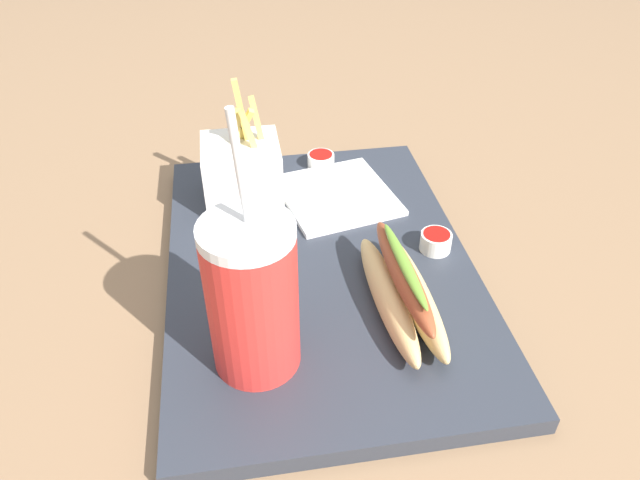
# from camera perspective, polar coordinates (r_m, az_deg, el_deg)

# --- Properties ---
(ground_plane) EXTENTS (2.40, 2.40, 0.02)m
(ground_plane) POSITION_cam_1_polar(r_m,az_deg,el_deg) (0.69, 0.00, -3.90)
(ground_plane) COLOR #8C6B4C
(food_tray) EXTENTS (0.48, 0.34, 0.02)m
(food_tray) POSITION_cam_1_polar(r_m,az_deg,el_deg) (0.68, 0.00, -2.65)
(food_tray) COLOR #2D333D
(food_tray) RESTS_ON ground_plane
(soda_cup) EXTENTS (0.08, 0.08, 0.25)m
(soda_cup) POSITION_cam_1_polar(r_m,az_deg,el_deg) (0.52, -6.46, -5.45)
(soda_cup) COLOR red
(soda_cup) RESTS_ON food_tray
(fries_basket) EXTENTS (0.09, 0.09, 0.16)m
(fries_basket) POSITION_cam_1_polar(r_m,az_deg,el_deg) (0.76, -7.40, 6.56)
(fries_basket) COLOR white
(fries_basket) RESTS_ON food_tray
(hot_dog_1) EXTENTS (0.19, 0.06, 0.06)m
(hot_dog_1) POSITION_cam_1_polar(r_m,az_deg,el_deg) (0.61, 7.77, -4.71)
(hot_dog_1) COLOR #DBB775
(hot_dog_1) RESTS_ON food_tray
(ketchup_cup_1) EXTENTS (0.04, 0.04, 0.02)m
(ketchup_cup_1) POSITION_cam_1_polar(r_m,az_deg,el_deg) (0.84, 0.08, 7.65)
(ketchup_cup_1) COLOR white
(ketchup_cup_1) RESTS_ON food_tray
(ketchup_cup_2) EXTENTS (0.04, 0.04, 0.02)m
(ketchup_cup_2) POSITION_cam_1_polar(r_m,az_deg,el_deg) (0.70, -7.89, 0.62)
(ketchup_cup_2) COLOR white
(ketchup_cup_2) RESTS_ON food_tray
(ketchup_cup_3) EXTENTS (0.04, 0.04, 0.02)m
(ketchup_cup_3) POSITION_cam_1_polar(r_m,az_deg,el_deg) (0.69, 11.07, -0.29)
(ketchup_cup_3) COLOR white
(ketchup_cup_3) RESTS_ON food_tray
(napkin_stack) EXTENTS (0.16, 0.16, 0.01)m
(napkin_stack) POSITION_cam_1_polar(r_m,az_deg,el_deg) (0.77, 1.61, 4.29)
(napkin_stack) COLOR white
(napkin_stack) RESTS_ON food_tray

